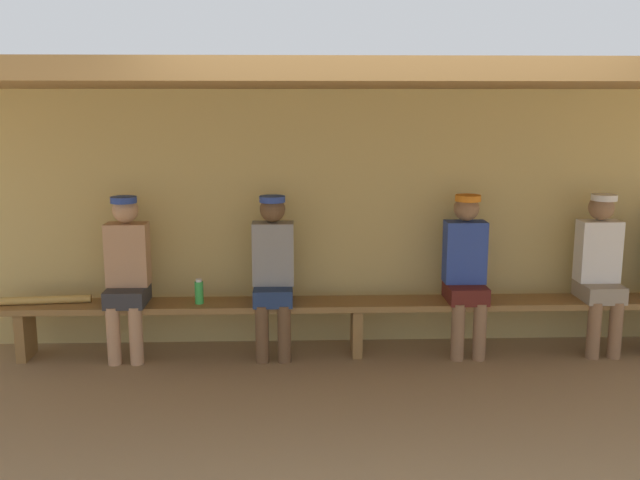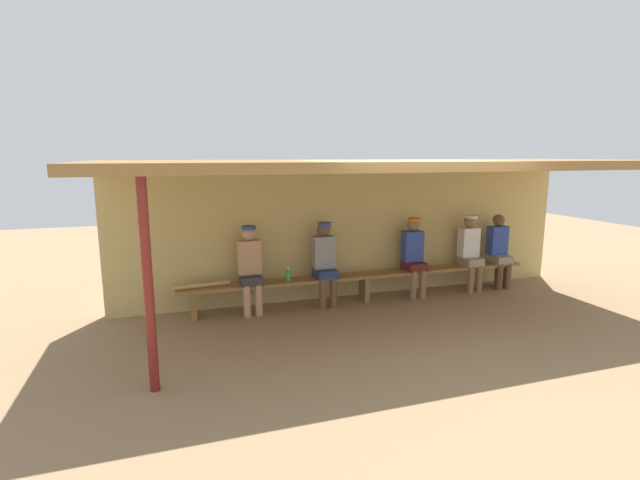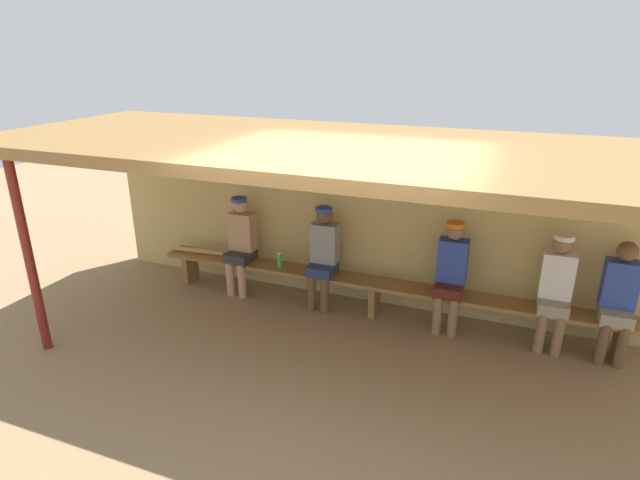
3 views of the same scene
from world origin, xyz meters
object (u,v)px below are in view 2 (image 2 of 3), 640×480
object	(u,v)px
player_leftmost	(325,260)
player_near_post	(499,248)
player_in_red	(250,265)
bench	(364,278)
player_middle	(470,249)
support_post	(148,288)
baseball_bat	(201,285)
water_bottle_clear	(288,275)
player_in_blue	(414,253)

from	to	relation	value
player_leftmost	player_near_post	xyz separation A→B (m)	(3.35, -0.00, -0.02)
player_leftmost	player_in_red	size ratio (longest dim) A/B	1.00
bench	player_in_red	size ratio (longest dim) A/B	4.46
player_middle	player_near_post	size ratio (longest dim) A/B	1.01
support_post	baseball_bat	bearing A→B (deg)	73.26
baseball_bat	support_post	bearing A→B (deg)	-112.13
water_bottle_clear	baseball_bat	size ratio (longest dim) A/B	0.25
player_leftmost	player_middle	bearing A→B (deg)	0.00
player_in_blue	water_bottle_clear	xyz separation A→B (m)	(-2.21, -0.03, -0.19)
player_leftmost	baseball_bat	distance (m)	1.94
player_in_blue	support_post	bearing A→B (deg)	-153.19
player_in_blue	water_bottle_clear	world-z (taller)	player_in_blue
player_middle	player_near_post	bearing A→B (deg)	-0.05
bench	player_near_post	xyz separation A→B (m)	(2.66, 0.00, 0.34)
bench	player_near_post	size ratio (longest dim) A/B	4.49
bench	player_leftmost	world-z (taller)	player_leftmost
support_post	bench	size ratio (longest dim) A/B	0.37
player_leftmost	baseball_bat	bearing A→B (deg)	-179.89
support_post	player_leftmost	bearing A→B (deg)	39.41
player_near_post	bench	bearing A→B (deg)	-179.93
player_leftmost	player_in_red	world-z (taller)	same
player_middle	player_in_blue	distance (m)	1.13
player_middle	player_leftmost	xyz separation A→B (m)	(-2.74, 0.00, 0.00)
player_leftmost	water_bottle_clear	world-z (taller)	player_leftmost
bench	player_middle	size ratio (longest dim) A/B	4.46
water_bottle_clear	baseball_bat	world-z (taller)	water_bottle_clear
bench	player_near_post	bearing A→B (deg)	0.07
support_post	player_in_blue	xyz separation A→B (m)	(4.16, 2.10, -0.35)
water_bottle_clear	player_near_post	bearing A→B (deg)	0.44
player_leftmost	player_in_red	distance (m)	1.20
player_in_blue	player_near_post	size ratio (longest dim) A/B	1.01
player_near_post	baseball_bat	xyz separation A→B (m)	(-5.28, -0.00, -0.24)
bench	baseball_bat	bearing A→B (deg)	-180.00
bench	player_in_red	bearing A→B (deg)	179.89
water_bottle_clear	baseball_bat	xyz separation A→B (m)	(-1.32, 0.03, -0.07)
player_in_red	support_post	bearing A→B (deg)	-122.93
player_in_red	water_bottle_clear	xyz separation A→B (m)	(0.59, -0.03, -0.19)
support_post	bench	bearing A→B (deg)	32.84
player_middle	water_bottle_clear	size ratio (longest dim) A/B	6.44
water_bottle_clear	bench	bearing A→B (deg)	1.20
support_post	player_near_post	size ratio (longest dim) A/B	1.65
support_post	bench	distance (m)	3.94
player_middle	player_leftmost	distance (m)	2.74
water_bottle_clear	baseball_bat	distance (m)	1.32
player_leftmost	player_near_post	world-z (taller)	player_leftmost
bench	player_in_blue	distance (m)	0.98
bench	player_leftmost	size ratio (longest dim) A/B	4.46
player_in_red	player_in_blue	bearing A→B (deg)	0.00
support_post	bench	world-z (taller)	support_post
player_leftmost	baseball_bat	xyz separation A→B (m)	(-1.93, -0.00, -0.25)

